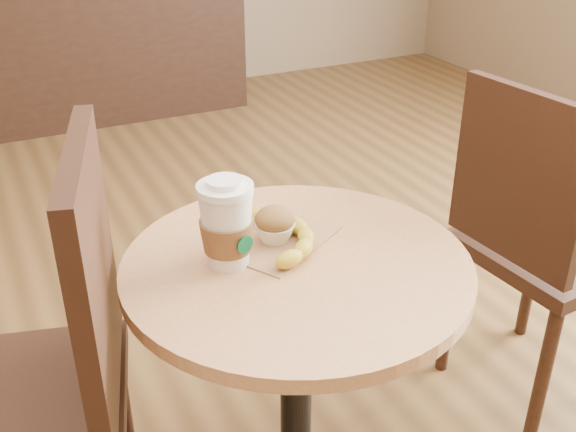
{
  "coord_description": "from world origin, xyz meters",
  "views": [
    {
      "loc": [
        -0.56,
        -1.12,
        1.45
      ],
      "look_at": [
        -0.05,
        -0.07,
        0.83
      ],
      "focal_mm": 42.0,
      "sensor_mm": 36.0,
      "label": 1
    }
  ],
  "objects_px": {
    "chair_right": "(538,239)",
    "coffee_cup": "(227,227)",
    "cafe_table": "(296,348)",
    "chair_left": "(37,387)",
    "banana": "(285,234)",
    "muffin": "(275,224)"
  },
  "relations": [
    {
      "from": "cafe_table",
      "to": "chair_left",
      "type": "bearing_deg",
      "value": 172.71
    },
    {
      "from": "chair_right",
      "to": "coffee_cup",
      "type": "height_order",
      "value": "chair_right"
    },
    {
      "from": "chair_right",
      "to": "muffin",
      "type": "relative_size",
      "value": 11.57
    },
    {
      "from": "chair_right",
      "to": "banana",
      "type": "bearing_deg",
      "value": 89.04
    },
    {
      "from": "chair_left",
      "to": "coffee_cup",
      "type": "relative_size",
      "value": 5.79
    },
    {
      "from": "chair_left",
      "to": "muffin",
      "type": "xyz_separation_m",
      "value": [
        0.51,
        0.02,
        0.22
      ]
    },
    {
      "from": "chair_left",
      "to": "coffee_cup",
      "type": "xyz_separation_m",
      "value": [
        0.39,
        -0.02,
        0.26
      ]
    },
    {
      "from": "chair_right",
      "to": "cafe_table",
      "type": "bearing_deg",
      "value": 94.26
    },
    {
      "from": "chair_right",
      "to": "coffee_cup",
      "type": "distance_m",
      "value": 0.98
    },
    {
      "from": "chair_right",
      "to": "muffin",
      "type": "distance_m",
      "value": 0.85
    },
    {
      "from": "muffin",
      "to": "banana",
      "type": "relative_size",
      "value": 0.33
    },
    {
      "from": "cafe_table",
      "to": "chair_right",
      "type": "distance_m",
      "value": 0.81
    },
    {
      "from": "chair_right",
      "to": "coffee_cup",
      "type": "xyz_separation_m",
      "value": [
        -0.93,
        -0.07,
        0.3
      ]
    },
    {
      "from": "coffee_cup",
      "to": "banana",
      "type": "xyz_separation_m",
      "value": [
        0.14,
        0.02,
        -0.06
      ]
    },
    {
      "from": "cafe_table",
      "to": "chair_left",
      "type": "relative_size",
      "value": 0.72
    },
    {
      "from": "chair_right",
      "to": "banana",
      "type": "xyz_separation_m",
      "value": [
        -0.79,
        -0.05,
        0.24
      ]
    },
    {
      "from": "coffee_cup",
      "to": "chair_right",
      "type": "bearing_deg",
      "value": -13.58
    },
    {
      "from": "muffin",
      "to": "banana",
      "type": "bearing_deg",
      "value": -37.75
    },
    {
      "from": "chair_left",
      "to": "banana",
      "type": "xyz_separation_m",
      "value": [
        0.52,
        0.01,
        0.2
      ]
    },
    {
      "from": "chair_right",
      "to": "coffee_cup",
      "type": "bearing_deg",
      "value": 90.04
    },
    {
      "from": "cafe_table",
      "to": "muffin",
      "type": "bearing_deg",
      "value": 94.24
    },
    {
      "from": "cafe_table",
      "to": "muffin",
      "type": "distance_m",
      "value": 0.27
    }
  ]
}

